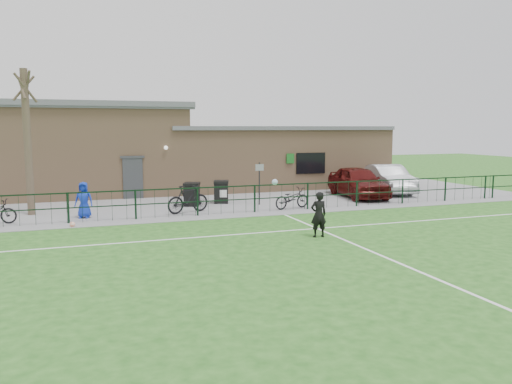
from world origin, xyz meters
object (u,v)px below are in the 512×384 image
object	(u,v)px
car_maroon	(358,182)
bicycle_d	(188,199)
sign_post	(259,184)
spectator_child	(84,200)
bare_tree	(28,143)
car_silver	(388,179)
ball_ground	(72,224)
wheelie_bin_left	(192,195)
bicycle_e	(292,198)
wheelie_bin_right	(221,193)

from	to	relation	value
car_maroon	bicycle_d	size ratio (longest dim) A/B	2.40
sign_post	spectator_child	distance (m)	7.89
bare_tree	car_silver	xyz separation A→B (m)	(18.16, 1.16, -2.21)
bicycle_d	sign_post	bearing A→B (deg)	-91.67
ball_ground	wheelie_bin_left	bearing A→B (deg)	33.30
car_maroon	bicycle_e	bearing A→B (deg)	-147.58
bicycle_e	car_silver	bearing A→B (deg)	-79.23
car_silver	bicycle_e	xyz separation A→B (m)	(-7.28, -3.32, -0.30)
bare_tree	sign_post	bearing A→B (deg)	-3.35
bare_tree	car_maroon	size ratio (longest dim) A/B	1.27
wheelie_bin_left	bicycle_e	xyz separation A→B (m)	(4.06, -2.30, -0.03)
bare_tree	wheelie_bin_right	xyz separation A→B (m)	(8.35, 0.54, -2.48)
wheelie_bin_left	ball_ground	xyz separation A→B (m)	(-5.19, -3.41, -0.42)
wheelie_bin_right	bicycle_e	bearing A→B (deg)	-29.47
wheelie_bin_right	car_silver	distance (m)	9.84
bicycle_e	wheelie_bin_right	bearing A→B (deg)	29.46
car_maroon	car_silver	xyz separation A→B (m)	(2.52, 1.01, -0.03)
car_silver	bicycle_d	size ratio (longest dim) A/B	2.38
wheelie_bin_left	wheelie_bin_right	world-z (taller)	wheelie_bin_right
bare_tree	ball_ground	xyz separation A→B (m)	(1.64, -3.27, -2.90)
bare_tree	bicycle_d	world-z (taller)	bare_tree
wheelie_bin_left	spectator_child	bearing A→B (deg)	-139.00
sign_post	ball_ground	size ratio (longest dim) A/B	9.96
wheelie_bin_right	wheelie_bin_left	bearing A→B (deg)	-147.88
bare_tree	spectator_child	world-z (taller)	bare_tree
bare_tree	ball_ground	bearing A→B (deg)	-63.40
bicycle_e	car_maroon	bearing A→B (deg)	-77.83
bare_tree	bicycle_d	distance (m)	6.92
wheelie_bin_right	bicycle_e	world-z (taller)	wheelie_bin_right
car_maroon	car_silver	world-z (taller)	car_maroon
wheelie_bin_left	ball_ground	distance (m)	6.22
bicycle_d	ball_ground	bearing A→B (deg)	88.99
sign_post	bicycle_d	size ratio (longest dim) A/B	1.02
wheelie_bin_left	bicycle_e	size ratio (longest dim) A/B	0.55
bicycle_d	ball_ground	xyz separation A→B (m)	(-4.62, -1.53, -0.51)
wheelie_bin_left	wheelie_bin_right	distance (m)	1.58
wheelie_bin_right	car_maroon	size ratio (longest dim) A/B	0.21
bare_tree	bicycle_e	size ratio (longest dim) A/B	3.36
car_silver	spectator_child	bearing A→B (deg)	-158.18
bare_tree	car_silver	size ratio (longest dim) A/B	1.28
sign_post	wheelie_bin_left	bearing A→B (deg)	166.88
bare_tree	wheelie_bin_right	distance (m)	8.73
wheelie_bin_left	car_silver	world-z (taller)	car_silver
sign_post	ball_ground	world-z (taller)	sign_post
sign_post	car_silver	xyz separation A→B (m)	(8.26, 1.74, -0.23)
car_maroon	spectator_child	size ratio (longest dim) A/B	3.24
bare_tree	wheelie_bin_right	bearing A→B (deg)	3.70
bare_tree	sign_post	world-z (taller)	bare_tree
bicycle_e	spectator_child	world-z (taller)	spectator_child
bicycle_d	bicycle_e	bearing A→B (deg)	-114.51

